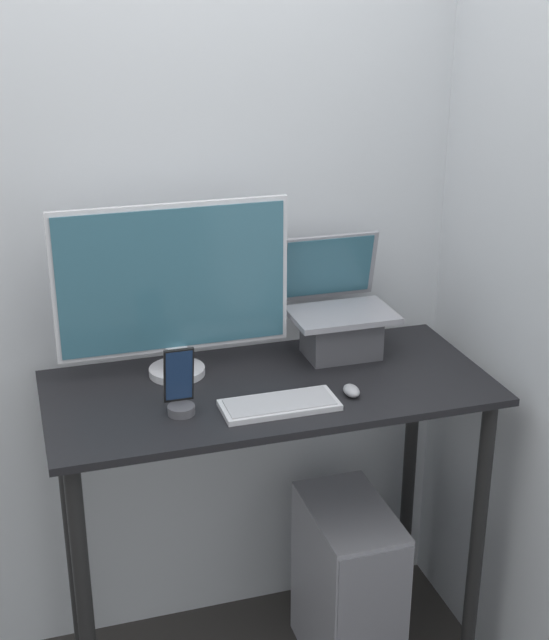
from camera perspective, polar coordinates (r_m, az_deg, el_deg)
wall_back at (r=2.53m, az=-2.67°, el=6.45°), size 6.00×0.05×2.60m
desk at (r=2.41m, az=-0.33°, el=-7.67°), size 1.16×0.53×0.95m
laptop at (r=2.49m, az=4.18°, el=-0.13°), size 0.29×0.24×0.32m
monitor at (r=2.32m, az=-6.50°, el=1.95°), size 0.61×0.15×0.47m
keyboard at (r=2.21m, az=0.32°, el=-5.44°), size 0.29×0.12×0.02m
mouse at (r=2.28m, az=4.95°, el=-4.53°), size 0.04×0.06×0.03m
cell_phone at (r=2.18m, az=-6.07°, el=-4.61°), size 0.07×0.07×0.17m
computer_tower at (r=2.74m, az=4.70°, el=-16.72°), size 0.22×0.39×0.53m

